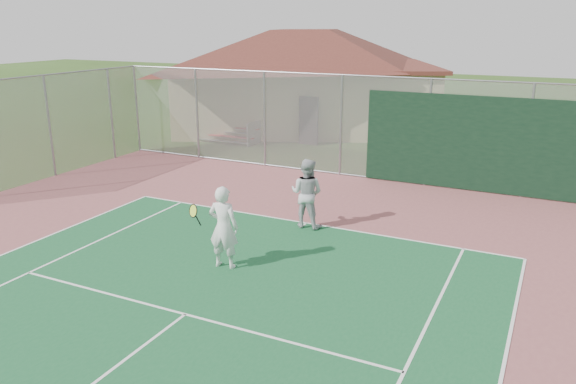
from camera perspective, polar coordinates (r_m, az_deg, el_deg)
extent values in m
cylinder|color=gray|center=(24.27, -15.10, 8.13)|extent=(0.08, 0.08, 3.50)
cylinder|color=gray|center=(22.43, -9.22, 7.81)|extent=(0.08, 0.08, 3.50)
cylinder|color=gray|center=(20.87, -2.39, 7.34)|extent=(0.08, 0.08, 3.50)
cylinder|color=gray|center=(19.65, 5.40, 6.68)|extent=(0.08, 0.08, 3.50)
cylinder|color=gray|center=(18.82, 14.01, 5.80)|extent=(0.08, 0.08, 3.50)
cylinder|color=gray|center=(18.46, 23.15, 4.73)|extent=(0.08, 0.08, 3.50)
cylinder|color=gray|center=(19.09, 8.41, 11.58)|extent=(20.00, 0.05, 0.05)
cylinder|color=gray|center=(19.70, 7.98, 1.55)|extent=(20.00, 0.05, 0.05)
cube|color=#999EA0|center=(19.32, 8.19, 6.41)|extent=(20.00, 0.02, 3.50)
cube|color=black|center=(18.45, 23.06, 4.09)|extent=(10.00, 0.04, 3.00)
cylinder|color=gray|center=(23.17, -17.52, 7.54)|extent=(0.08, 0.08, 3.50)
cylinder|color=gray|center=(21.12, -23.06, 6.13)|extent=(0.08, 0.08, 3.50)
cube|color=#999EA0|center=(21.12, -23.06, 6.13)|extent=(0.02, 9.00, 3.50)
cube|color=tan|center=(29.15, 1.72, 9.62)|extent=(14.40, 12.41, 3.03)
cube|color=brown|center=(29.00, 1.75, 12.69)|extent=(15.07, 13.08, 0.18)
pyramid|color=brown|center=(28.92, 1.78, 16.19)|extent=(15.84, 13.65, 1.82)
cube|color=black|center=(24.73, 2.10, 7.23)|extent=(0.91, 0.06, 2.12)
cube|color=#B8312A|center=(25.34, -6.35, 5.68)|extent=(2.77, 0.28, 0.05)
cube|color=#B2B5BA|center=(25.18, -6.61, 5.17)|extent=(2.77, 0.25, 0.04)
cube|color=#B8312A|center=(25.70, -5.77, 6.59)|extent=(2.77, 0.28, 0.05)
cube|color=#B2B5BA|center=(25.54, -6.03, 6.09)|extent=(2.77, 0.25, 0.04)
cube|color=#B8312A|center=(26.07, -5.20, 7.47)|extent=(2.77, 0.28, 0.05)
cube|color=#B2B5BA|center=(25.91, -5.45, 6.99)|extent=(2.77, 0.25, 0.04)
cube|color=#B2B5BA|center=(26.42, -8.16, 6.48)|extent=(0.07, 1.66, 1.02)
cube|color=#B2B5BA|center=(25.08, -3.23, 6.07)|extent=(0.07, 1.66, 1.02)
imported|color=silver|center=(12.27, -6.57, -3.66)|extent=(0.73, 0.53, 1.86)
imported|color=#B1B3B6|center=(14.62, 1.91, -0.20)|extent=(0.90, 0.70, 1.83)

